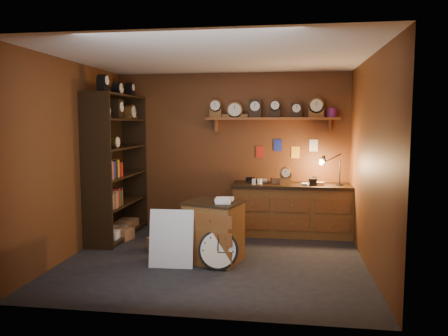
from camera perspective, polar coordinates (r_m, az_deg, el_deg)
floor at (r=6.08m, az=-1.23°, el=-11.80°), size 4.00×4.00×0.00m
room_shell at (r=5.89m, az=-0.67°, el=4.64°), size 4.02×3.62×2.71m
shelving_unit at (r=7.26m, az=-14.04°, el=1.03°), size 0.47×1.60×2.58m
workbench at (r=7.32m, az=8.86°, el=-5.00°), size 1.96×0.66×1.36m
low_cabinet at (r=5.88m, az=-1.35°, el=-7.98°), size 0.86×0.78×0.90m
big_round_clock at (r=5.62m, az=-0.73°, el=-10.65°), size 0.51×0.17×0.51m
white_panel at (r=5.83m, az=-6.85°, el=-12.65°), size 0.58×0.18×0.76m
mini_fridge at (r=7.41m, az=-2.62°, el=-6.55°), size 0.59×0.61×0.50m
floor_box_a at (r=7.22m, az=-13.09°, el=-8.35°), size 0.35×0.32×0.18m
floor_box_b at (r=6.39m, az=-5.53°, el=-10.46°), size 0.21×0.24×0.11m
floor_box_c at (r=6.54m, az=-8.74°, el=-9.75°), size 0.32×0.32×0.19m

